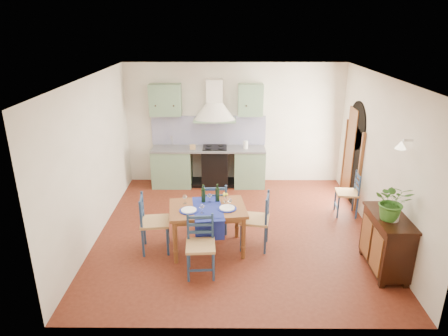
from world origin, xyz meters
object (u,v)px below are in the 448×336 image
at_px(potted_plant, 393,202).
at_px(dining_table, 208,212).
at_px(sideboard, 386,241).
at_px(chair_near, 201,245).

bearing_deg(potted_plant, dining_table, 166.04).
bearing_deg(sideboard, potted_plant, -112.28).
height_order(dining_table, potted_plant, potted_plant).
height_order(chair_near, potted_plant, potted_plant).
relative_size(chair_near, potted_plant, 1.64).
xyz_separation_m(dining_table, sideboard, (2.75, -0.57, -0.19)).
bearing_deg(chair_near, dining_table, 82.83).
height_order(chair_near, sideboard, same).
relative_size(dining_table, chair_near, 1.43).
bearing_deg(chair_near, sideboard, 2.01).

